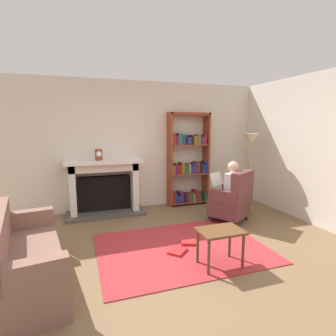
{
  "coord_description": "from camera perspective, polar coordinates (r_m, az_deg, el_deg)",
  "views": [
    {
      "loc": [
        -1.38,
        -3.12,
        1.78
      ],
      "look_at": [
        0.1,
        1.2,
        1.05
      ],
      "focal_mm": 28.58,
      "sensor_mm": 36.0,
      "label": 1
    }
  ],
  "objects": [
    {
      "name": "seated_reader",
      "position": [
        5.1,
        12.54,
        -4.26
      ],
      "size": [
        0.55,
        0.59,
        1.14
      ],
      "rotation": [
        0.0,
        0.0,
        3.71
      ],
      "color": "silver",
      "rests_on": "ground"
    },
    {
      "name": "side_table",
      "position": [
        3.53,
        11.1,
        -14.0
      ],
      "size": [
        0.56,
        0.39,
        0.48
      ],
      "color": "brown",
      "rests_on": "ground"
    },
    {
      "name": "area_rug",
      "position": [
        4.09,
        2.88,
        -16.62
      ],
      "size": [
        2.4,
        1.8,
        0.01
      ],
      "primitive_type": "cube",
      "color": "#A52B30",
      "rests_on": "ground"
    },
    {
      "name": "scattered_books",
      "position": [
        4.06,
        3.23,
        -16.43
      ],
      "size": [
        0.56,
        0.49,
        0.04
      ],
      "color": "red",
      "rests_on": "area_rug"
    },
    {
      "name": "sofa_floral",
      "position": [
        3.51,
        -28.88,
        -16.69
      ],
      "size": [
        0.98,
        1.79,
        0.85
      ],
      "rotation": [
        0.0,
        0.0,
        1.73
      ],
      "color": "#815C4F",
      "rests_on": "ground"
    },
    {
      "name": "back_wall",
      "position": [
        5.85,
        -5.23,
        4.82
      ],
      "size": [
        5.6,
        0.1,
        2.7
      ],
      "primitive_type": "cube",
      "color": "beige",
      "rests_on": "ground"
    },
    {
      "name": "side_wall_right",
      "position": [
        5.96,
        23.78,
        4.17
      ],
      "size": [
        0.1,
        5.2,
        2.7
      ],
      "primitive_type": "cube",
      "color": "beige",
      "rests_on": "ground"
    },
    {
      "name": "floor_lamp",
      "position": [
        5.87,
        17.08,
        4.65
      ],
      "size": [
        0.32,
        0.32,
        1.62
      ],
      "color": "#B7933F",
      "rests_on": "ground"
    },
    {
      "name": "bookshelf",
      "position": [
        5.99,
        4.35,
        1.23
      ],
      "size": [
        0.92,
        0.32,
        2.06
      ],
      "color": "brown",
      "rests_on": "ground"
    },
    {
      "name": "mantel_clock",
      "position": [
        5.36,
        -14.57,
        2.74
      ],
      "size": [
        0.14,
        0.14,
        0.22
      ],
      "color": "brown",
      "rests_on": "fireplace"
    },
    {
      "name": "ground",
      "position": [
        3.85,
        4.62,
        -18.5
      ],
      "size": [
        14.0,
        14.0,
        0.0
      ],
      "primitive_type": "plane",
      "color": "brown"
    },
    {
      "name": "armchair_reading",
      "position": [
        5.1,
        13.65,
        -6.58
      ],
      "size": [
        0.87,
        0.87,
        0.97
      ],
      "rotation": [
        0.0,
        0.0,
        3.71
      ],
      "color": "#331E14",
      "rests_on": "ground"
    },
    {
      "name": "fireplace",
      "position": [
        5.57,
        -13.45,
        -3.56
      ],
      "size": [
        1.52,
        0.64,
        1.11
      ],
      "color": "#4C4742",
      "rests_on": "ground"
    }
  ]
}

